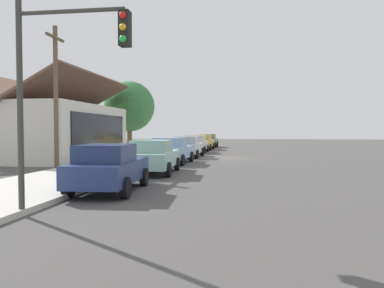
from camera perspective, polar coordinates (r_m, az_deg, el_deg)
The scene contains 14 objects.
ground_plane at distance 28.23m, azimuth 4.63°, elevation -2.08°, with size 120.00×120.00×0.00m, color #4C4947.
sidewalk_curb at distance 29.11m, azimuth -6.45°, elevation -1.80°, with size 60.00×4.20×0.16m, color beige.
car_navy at distance 12.92m, azimuth -12.36°, elevation -3.46°, with size 4.40×2.18×1.59m.
car_seafoam at distance 17.98m, azimuth -5.82°, elevation -1.86°, with size 4.59×2.19×1.59m.
car_skyblue at distance 23.35m, azimuth -3.07°, elevation -0.94°, with size 4.57×2.23×1.59m.
car_silver at distance 28.67m, azimuth -0.58°, elevation -0.38°, with size 4.65×2.00×1.59m.
car_ivory at distance 34.45m, azimuth 0.67°, elevation 0.04°, with size 4.64×1.95×1.59m.
car_mustard at distance 39.82m, azimuth 1.73°, elevation 0.31°, with size 4.70×2.05×1.59m.
car_olive at distance 45.43m, azimuth 2.53°, elevation 0.53°, with size 4.40×2.06×1.59m.
storefront_building at distance 28.80m, azimuth -20.29°, elevation 1.95°, with size 11.99×7.57×5.86m.
shade_tree at distance 35.37m, azimuth -9.38°, elevation 5.57°, with size 4.61×4.61×6.53m.
traffic_light_main at distance 9.51m, azimuth -19.04°, elevation 10.68°, with size 0.37×2.79×5.20m.
utility_pole_wooden at distance 21.35m, azimuth -19.76°, elevation 7.01°, with size 1.80×0.24×7.50m.
fire_hydrant_red at distance 27.15m, azimuth -4.47°, elevation -1.20°, with size 0.22×0.22×0.71m.
Camera 1 is at (-28.10, -1.74, 2.05)m, focal length 35.51 mm.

